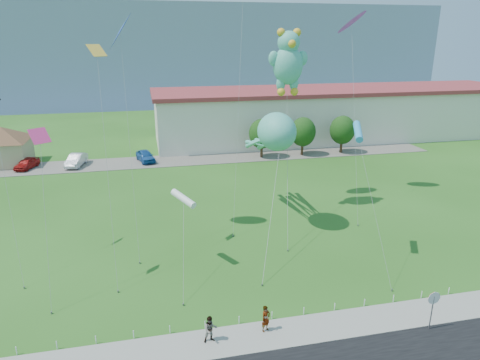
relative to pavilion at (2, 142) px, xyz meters
The scene contains 24 objects.
ground 45.05m from the pavilion, 57.72° to the right, with size 160.00×160.00×0.00m, color #235317.
sidewalk 47.39m from the pavilion, 59.50° to the right, with size 80.00×2.50×0.10m, color gray.
parking_strip 24.37m from the pavilion, ahead, with size 70.00×6.00×0.06m, color #59544C.
hill_ridge 85.96m from the pavilion, 73.69° to the left, with size 160.00×50.00×25.00m, color gray.
pavilion is the anchor object (origin of this frame).
warehouse 50.37m from the pavilion, ahead, with size 61.00×15.00×8.20m.
stop_sign 53.90m from the pavilion, 51.56° to the right, with size 0.80×0.07×2.50m.
rope_fence 46.13m from the pavilion, 58.59° to the right, with size 26.05×0.05×0.50m.
tree_near 34.24m from the pavilion, ahead, with size 3.60×3.60×5.47m.
tree_mid 40.20m from the pavilion, ahead, with size 3.60×3.60×5.47m.
tree_far 46.18m from the pavilion, ahead, with size 3.60×3.60×5.47m.
pedestrian_left 47.16m from the pavilion, 58.94° to the right, with size 0.58×0.38×1.58m, color gray.
pedestrian_right 45.81m from the pavilion, 62.51° to the right, with size 0.76×0.59×1.56m, color gray.
parked_car_red 4.86m from the pavilion, 40.68° to the right, with size 1.62×4.03×1.37m, color #9E1413.
parked_car_silver 9.93m from the pavilion, 17.28° to the right, with size 1.64×4.69×1.55m, color #BAB9C1.
parked_car_blue 18.44m from the pavilion, ahead, with size 1.81×4.49×1.53m, color #1A4B8F.
octopus_kite 39.02m from the pavilion, 41.67° to the right, with size 5.17×15.57×10.17m.
teddy_bear_kite 40.07m from the pavilion, 36.24° to the right, with size 4.26×9.81×16.73m.
small_kite_white 37.88m from the pavilion, 56.86° to the right, with size 1.00×6.36×5.61m.
small_kite_cyan 47.14m from the pavilion, 45.25° to the right, with size 1.03×6.27×10.14m.
small_kite_pink 35.23m from the pavilion, 69.68° to the right, with size 1.29×4.50×10.61m.
small_kite_yellow 34.50m from the pavilion, 61.79° to the right, with size 1.29×6.86×15.53m.
small_kite_blue 33.19m from the pavilion, 56.04° to the right, with size 1.80×6.38×17.06m.
small_kite_purple 45.39m from the pavilion, 27.42° to the right, with size 3.06×9.25×18.08m.
Camera 1 is at (-5.53, -21.91, 15.83)m, focal length 32.00 mm.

